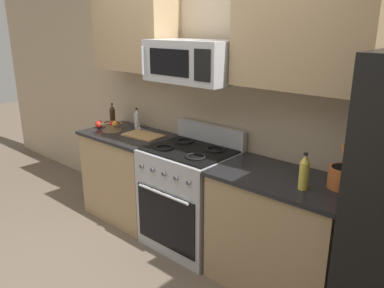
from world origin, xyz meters
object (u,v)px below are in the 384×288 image
(fruit_basket, at_px, (112,126))
(bottle_vinegar, at_px, (137,119))
(utensil_crock, at_px, (343,177))
(range_oven, at_px, (190,197))
(bottle_oil, at_px, (304,173))
(bottle_soy, at_px, (112,115))
(cutting_board, at_px, (143,135))
(microwave, at_px, (192,61))
(apple_loose, at_px, (99,124))

(fruit_basket, distance_m, bottle_vinegar, 0.27)
(utensil_crock, xyz_separation_m, fruit_basket, (-2.34, -0.13, -0.04))
(range_oven, distance_m, fruit_basket, 1.16)
(utensil_crock, bearing_deg, bottle_oil, -134.62)
(utensil_crock, xyz_separation_m, bottle_soy, (-2.50, -0.00, 0.03))
(fruit_basket, height_order, bottle_oil, bottle_oil)
(range_oven, distance_m, cutting_board, 0.79)
(range_oven, distance_m, microwave, 1.20)
(cutting_board, distance_m, bottle_oil, 1.76)
(microwave, bearing_deg, utensil_crock, 3.05)
(range_oven, height_order, bottle_oil, bottle_oil)
(utensil_crock, bearing_deg, bottle_soy, -179.92)
(microwave, bearing_deg, cutting_board, 179.14)
(range_oven, relative_size, microwave, 1.41)
(bottle_soy, bearing_deg, fruit_basket, -39.24)
(microwave, distance_m, bottle_vinegar, 1.14)
(fruit_basket, bearing_deg, bottle_vinegar, 58.15)
(fruit_basket, bearing_deg, cutting_board, 10.16)
(cutting_board, relative_size, bottle_vinegar, 1.79)
(apple_loose, bearing_deg, microwave, 4.55)
(utensil_crock, relative_size, fruit_basket, 1.54)
(apple_loose, distance_m, bottle_vinegar, 0.41)
(cutting_board, bearing_deg, apple_loose, -169.46)
(utensil_crock, distance_m, apple_loose, 2.52)
(bottle_vinegar, xyz_separation_m, bottle_soy, (-0.29, -0.09, 0.01))
(apple_loose, bearing_deg, cutting_board, 10.54)
(bottle_oil, bearing_deg, cutting_board, 175.68)
(range_oven, xyz_separation_m, apple_loose, (-1.23, -0.07, 0.48))
(utensil_crock, distance_m, cutting_board, 1.94)
(range_oven, distance_m, bottle_soy, 1.33)
(microwave, relative_size, utensil_crock, 2.25)
(cutting_board, distance_m, bottle_soy, 0.57)
(range_oven, xyz_separation_m, cutting_board, (-0.65, 0.04, 0.44))
(apple_loose, distance_m, bottle_oil, 2.33)
(bottle_vinegar, bearing_deg, cutting_board, -29.43)
(utensil_crock, distance_m, bottle_vinegar, 2.21)
(apple_loose, bearing_deg, fruit_basket, 11.41)
(microwave, height_order, bottle_oil, microwave)
(fruit_basket, bearing_deg, utensil_crock, 3.20)
(microwave, height_order, utensil_crock, microwave)
(cutting_board, bearing_deg, bottle_vinegar, 150.57)
(utensil_crock, distance_m, fruit_basket, 2.35)
(utensil_crock, bearing_deg, microwave, -176.95)
(range_oven, height_order, fruit_basket, range_oven)
(microwave, relative_size, bottle_soy, 3.18)
(microwave, bearing_deg, apple_loose, -175.45)
(microwave, bearing_deg, range_oven, -89.98)
(bottle_soy, bearing_deg, apple_loose, -97.10)
(bottle_vinegar, bearing_deg, range_oven, -11.48)
(bottle_vinegar, bearing_deg, microwave, -9.85)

